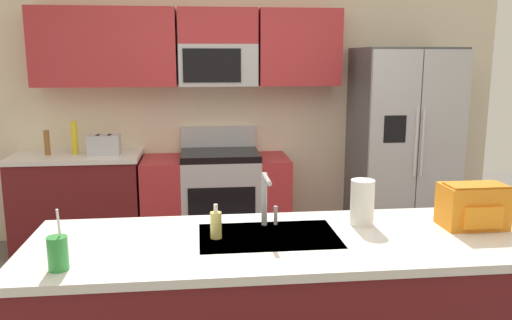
{
  "coord_description": "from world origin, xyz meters",
  "views": [
    {
      "loc": [
        -0.39,
        -3.0,
        1.77
      ],
      "look_at": [
        0.01,
        0.6,
        1.05
      ],
      "focal_mm": 36.7,
      "sensor_mm": 36.0,
      "label": 1
    }
  ],
  "objects_px": {
    "paper_towel_roll": "(362,202)",
    "toaster": "(104,145)",
    "refrigerator": "(402,147)",
    "pepper_mill": "(47,143)",
    "sink_faucet": "(266,195)",
    "backpack": "(473,205)",
    "range_oven": "(216,199)",
    "soap_dispenser": "(216,225)",
    "bottle_yellow": "(74,138)",
    "drink_cup_green": "(58,253)"
  },
  "relations": [
    {
      "from": "paper_towel_roll",
      "to": "toaster",
      "type": "bearing_deg",
      "value": 127.5
    },
    {
      "from": "refrigerator",
      "to": "pepper_mill",
      "type": "bearing_deg",
      "value": 178.79
    },
    {
      "from": "toaster",
      "to": "sink_faucet",
      "type": "bearing_deg",
      "value": -61.48
    },
    {
      "from": "pepper_mill",
      "to": "backpack",
      "type": "height_order",
      "value": "backpack"
    },
    {
      "from": "sink_faucet",
      "to": "range_oven",
      "type": "bearing_deg",
      "value": 94.66
    },
    {
      "from": "refrigerator",
      "to": "backpack",
      "type": "distance_m",
      "value": 2.34
    },
    {
      "from": "toaster",
      "to": "soap_dispenser",
      "type": "xyz_separation_m",
      "value": [
        0.92,
        -2.32,
        -0.02
      ]
    },
    {
      "from": "range_oven",
      "to": "sink_faucet",
      "type": "distance_m",
      "value": 2.32
    },
    {
      "from": "bottle_yellow",
      "to": "sink_faucet",
      "type": "distance_m",
      "value": 2.69
    },
    {
      "from": "refrigerator",
      "to": "sink_faucet",
      "type": "xyz_separation_m",
      "value": [
        -1.59,
        -2.16,
        0.14
      ]
    },
    {
      "from": "sink_faucet",
      "to": "drink_cup_green",
      "type": "distance_m",
      "value": 1.04
    },
    {
      "from": "range_oven",
      "to": "refrigerator",
      "type": "xyz_separation_m",
      "value": [
        1.77,
        -0.07,
        0.48
      ]
    },
    {
      "from": "bottle_yellow",
      "to": "drink_cup_green",
      "type": "height_order",
      "value": "bottle_yellow"
    },
    {
      "from": "pepper_mill",
      "to": "paper_towel_roll",
      "type": "distance_m",
      "value": 3.14
    },
    {
      "from": "sink_faucet",
      "to": "backpack",
      "type": "bearing_deg",
      "value": -6.54
    },
    {
      "from": "drink_cup_green",
      "to": "pepper_mill",
      "type": "bearing_deg",
      "value": 105.86
    },
    {
      "from": "paper_towel_roll",
      "to": "drink_cup_green",
      "type": "bearing_deg",
      "value": -162.86
    },
    {
      "from": "drink_cup_green",
      "to": "paper_towel_roll",
      "type": "xyz_separation_m",
      "value": [
        1.43,
        0.44,
        0.05
      ]
    },
    {
      "from": "range_oven",
      "to": "paper_towel_roll",
      "type": "distance_m",
      "value": 2.42
    },
    {
      "from": "toaster",
      "to": "paper_towel_roll",
      "type": "bearing_deg",
      "value": -52.5
    },
    {
      "from": "bottle_yellow",
      "to": "pepper_mill",
      "type": "bearing_deg",
      "value": -171.74
    },
    {
      "from": "range_oven",
      "to": "toaster",
      "type": "height_order",
      "value": "range_oven"
    },
    {
      "from": "toaster",
      "to": "pepper_mill",
      "type": "height_order",
      "value": "pepper_mill"
    },
    {
      "from": "refrigerator",
      "to": "toaster",
      "type": "bearing_deg",
      "value": 179.6
    },
    {
      "from": "pepper_mill",
      "to": "bottle_yellow",
      "type": "bearing_deg",
      "value": 8.26
    },
    {
      "from": "pepper_mill",
      "to": "backpack",
      "type": "bearing_deg",
      "value": -40.48
    },
    {
      "from": "soap_dispenser",
      "to": "refrigerator",
      "type": "bearing_deg",
      "value": 51.11
    },
    {
      "from": "drink_cup_green",
      "to": "paper_towel_roll",
      "type": "height_order",
      "value": "drink_cup_green"
    },
    {
      "from": "toaster",
      "to": "sink_faucet",
      "type": "xyz_separation_m",
      "value": [
        1.18,
        -2.18,
        0.08
      ]
    },
    {
      "from": "sink_faucet",
      "to": "bottle_yellow",
      "type": "bearing_deg",
      "value": 122.79
    },
    {
      "from": "toaster",
      "to": "pepper_mill",
      "type": "xyz_separation_m",
      "value": [
        -0.51,
        0.05,
        0.02
      ]
    },
    {
      "from": "range_oven",
      "to": "toaster",
      "type": "xyz_separation_m",
      "value": [
        -1.0,
        -0.05,
        0.55
      ]
    },
    {
      "from": "sink_faucet",
      "to": "backpack",
      "type": "xyz_separation_m",
      "value": [
        1.06,
        -0.12,
        -0.05
      ]
    },
    {
      "from": "refrigerator",
      "to": "soap_dispenser",
      "type": "distance_m",
      "value": 2.96
    },
    {
      "from": "sink_faucet",
      "to": "soap_dispenser",
      "type": "distance_m",
      "value": 0.32
    },
    {
      "from": "soap_dispenser",
      "to": "paper_towel_roll",
      "type": "relative_size",
      "value": 0.71
    },
    {
      "from": "paper_towel_roll",
      "to": "backpack",
      "type": "bearing_deg",
      "value": -10.2
    },
    {
      "from": "sink_faucet",
      "to": "backpack",
      "type": "relative_size",
      "value": 0.88
    },
    {
      "from": "bottle_yellow",
      "to": "drink_cup_green",
      "type": "bearing_deg",
      "value": -78.97
    },
    {
      "from": "pepper_mill",
      "to": "bottle_yellow",
      "type": "xyz_separation_m",
      "value": [
        0.23,
        0.03,
        0.04
      ]
    },
    {
      "from": "sink_faucet",
      "to": "drink_cup_green",
      "type": "xyz_separation_m",
      "value": [
        -0.92,
        -0.46,
        -0.09
      ]
    },
    {
      "from": "toaster",
      "to": "paper_towel_roll",
      "type": "xyz_separation_m",
      "value": [
        1.69,
        -2.2,
        0.03
      ]
    },
    {
      "from": "toaster",
      "to": "sink_faucet",
      "type": "distance_m",
      "value": 2.48
    },
    {
      "from": "range_oven",
      "to": "backpack",
      "type": "distance_m",
      "value": 2.72
    },
    {
      "from": "toaster",
      "to": "bottle_yellow",
      "type": "xyz_separation_m",
      "value": [
        -0.27,
        0.08,
        0.06
      ]
    },
    {
      "from": "toaster",
      "to": "backpack",
      "type": "xyz_separation_m",
      "value": [
        2.24,
        -2.3,
        0.03
      ]
    },
    {
      "from": "paper_towel_roll",
      "to": "backpack",
      "type": "distance_m",
      "value": 0.57
    },
    {
      "from": "pepper_mill",
      "to": "drink_cup_green",
      "type": "height_order",
      "value": "drink_cup_green"
    },
    {
      "from": "toaster",
      "to": "sink_faucet",
      "type": "relative_size",
      "value": 0.99
    },
    {
      "from": "sink_faucet",
      "to": "soap_dispenser",
      "type": "xyz_separation_m",
      "value": [
        -0.26,
        -0.15,
        -0.1
      ]
    }
  ]
}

